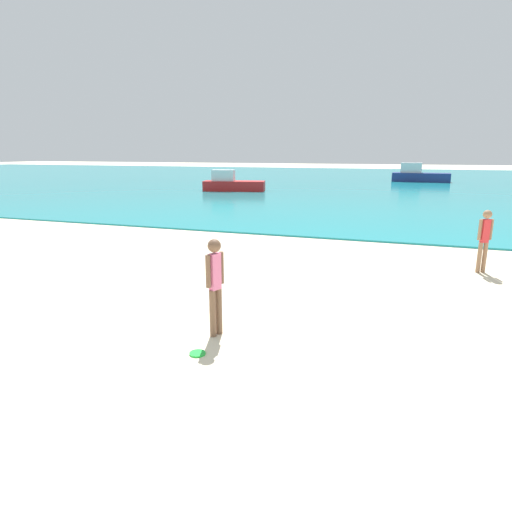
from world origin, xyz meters
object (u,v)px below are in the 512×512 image
boat_near (232,184)px  boat_far (419,175)px  frisbee (197,353)px  person_distant (484,237)px  person_standing (215,282)px

boat_near → boat_far: 19.26m
frisbee → boat_near: bearing=110.6°
frisbee → person_distant: person_distant is taller
frisbee → boat_far: (4.13, 37.71, 0.64)m
frisbee → boat_near: 25.07m
person_standing → boat_near: (-8.82, 22.77, -0.30)m
frisbee → person_distant: size_ratio=0.15×
person_distant → boat_far: (-0.36, 31.79, -0.19)m
frisbee → boat_far: 37.94m
person_standing → person_distant: 6.91m
person_distant → boat_near: (-13.32, 17.53, -0.28)m
person_standing → boat_far: size_ratio=0.30×
person_distant → boat_far: size_ratio=0.29×
boat_far → person_standing: bearing=-92.4°
boat_far → boat_near: bearing=-128.3°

